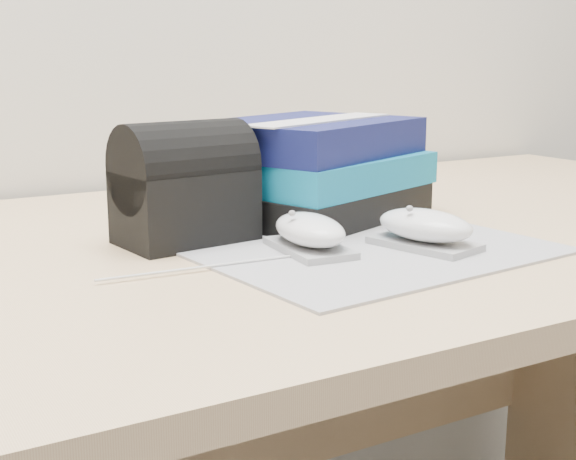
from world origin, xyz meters
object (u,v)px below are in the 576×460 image
mouse_front (425,228)px  book_stack (313,170)px  desk (284,389)px  pouch (184,184)px  mouse_rear (310,233)px

mouse_front → book_stack: 0.22m
desk → book_stack: size_ratio=5.00×
pouch → book_stack: bearing=12.9°
desk → mouse_rear: mouse_rear is taller
book_stack → mouse_rear: bearing=-123.1°
desk → mouse_front: (0.05, -0.22, 0.26)m
desk → pouch: pouch is taller
mouse_front → book_stack: size_ratio=0.40×
mouse_rear → mouse_front: size_ratio=0.91×
book_stack → pouch: pouch is taller
book_stack → pouch: (-0.20, -0.05, 0.00)m
mouse_front → pouch: (-0.21, 0.17, 0.04)m
mouse_rear → book_stack: bearing=56.9°
pouch → mouse_rear: bearing=-51.7°
mouse_rear → mouse_front: mouse_front is taller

